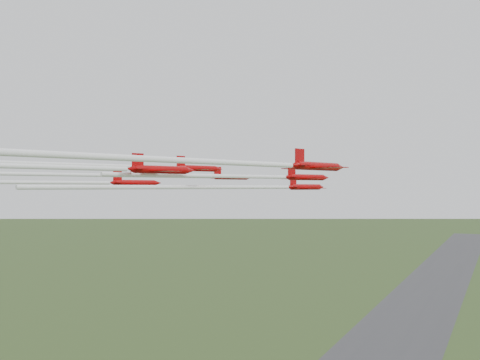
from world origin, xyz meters
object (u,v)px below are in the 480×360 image
at_px(jet_row2_right, 268,177).
at_px(jet_row3_left, 93,183).
at_px(jet_row2_left, 181,176).
at_px(jet_row4_right, 49,167).
at_px(jet_lead, 250,187).
at_px(jet_row3_right, 260,164).
at_px(jet_row3_mid, 128,166).

xyz_separation_m(jet_row2_right, jet_row3_left, (-34.07, -2.25, -0.83)).
height_order(jet_row2_left, jet_row2_right, jet_row2_left).
relative_size(jet_row2_left, jet_row2_right, 1.24).
relative_size(jet_row2_right, jet_row3_left, 0.93).
xyz_separation_m(jet_row3_left, jet_row4_right, (21.84, -31.76, 1.46)).
bearing_deg(jet_row2_left, jet_lead, 32.13).
xyz_separation_m(jet_row3_left, jet_row3_right, (41.53, -17.59, 1.98)).
relative_size(jet_row2_left, jet_row3_mid, 0.97).
height_order(jet_row2_left, jet_row4_right, jet_row4_right).
bearing_deg(jet_row2_left, jet_row4_right, -55.37).
bearing_deg(jet_row2_left, jet_row3_left, -122.91).
xyz_separation_m(jet_row2_right, jet_row3_right, (7.45, -19.84, 1.15)).
bearing_deg(jet_row2_right, jet_row4_right, -85.44).
height_order(jet_lead, jet_row3_left, jet_row3_left).
distance_m(jet_row3_left, jet_row4_right, 38.57).
bearing_deg(jet_row3_left, jet_row3_mid, -15.22).
height_order(jet_row3_left, jet_row3_mid, jet_row3_mid).
distance_m(jet_lead, jet_row3_mid, 25.64).
xyz_separation_m(jet_lead, jet_row3_right, (14.91, -28.86, 2.80)).
xyz_separation_m(jet_row3_mid, jet_row3_right, (23.64, -4.95, -0.27)).
bearing_deg(jet_row4_right, jet_lead, 103.70).
bearing_deg(jet_row2_left, jet_row3_mid, -55.17).
height_order(jet_row3_mid, jet_row4_right, jet_row3_mid).
bearing_deg(jet_lead, jet_row2_right, -32.94).
height_order(jet_row2_left, jet_row3_mid, jet_row3_mid).
height_order(jet_lead, jet_row3_right, jet_row3_right).
distance_m(jet_lead, jet_row3_left, 28.91).
relative_size(jet_row2_left, jet_row3_left, 1.15).
distance_m(jet_row3_mid, jet_row4_right, 19.54).
distance_m(jet_lead, jet_row3_right, 32.61).
height_order(jet_row3_mid, jet_row3_right, jet_row3_mid).
bearing_deg(jet_row4_right, jet_row3_left, 144.54).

